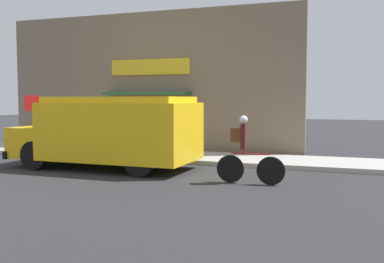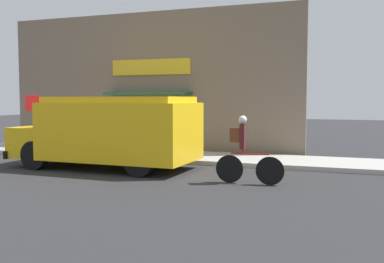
{
  "view_description": "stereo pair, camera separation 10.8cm",
  "coord_description": "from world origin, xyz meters",
  "views": [
    {
      "loc": [
        7.98,
        -13.53,
        2.14
      ],
      "look_at": [
        3.13,
        -0.2,
        1.1
      ],
      "focal_mm": 42.0,
      "sensor_mm": 36.0,
      "label": 1
    },
    {
      "loc": [
        8.08,
        -13.49,
        2.14
      ],
      "look_at": [
        3.13,
        -0.2,
        1.1
      ],
      "focal_mm": 42.0,
      "sensor_mm": 36.0,
      "label": 2
    }
  ],
  "objects": [
    {
      "name": "storefront",
      "position": [
        0.01,
        2.92,
        2.79
      ],
      "size": [
        12.65,
        0.89,
        5.59
      ],
      "color": "#756656",
      "rests_on": "ground_plane"
    },
    {
      "name": "cyclist",
      "position": [
        5.42,
        -2.54,
        0.81
      ],
      "size": [
        1.74,
        0.2,
        1.72
      ],
      "rotation": [
        0.0,
        0.0,
        0.02
      ],
      "color": "black",
      "rests_on": "ground_plane"
    },
    {
      "name": "sidewalk",
      "position": [
        0.0,
        1.27,
        0.07
      ],
      "size": [
        28.0,
        2.55,
        0.15
      ],
      "color": "#ADAAA3",
      "rests_on": "ground_plane"
    },
    {
      "name": "trash_bin",
      "position": [
        -0.24,
        2.08,
        0.62
      ],
      "size": [
        0.64,
        0.64,
        0.95
      ],
      "color": "#2D5138",
      "rests_on": "sidewalk"
    },
    {
      "name": "stop_sign_post",
      "position": [
        -3.82,
        0.77,
        1.6
      ],
      "size": [
        0.45,
        0.45,
        2.17
      ],
      "color": "slate",
      "rests_on": "sidewalk"
    },
    {
      "name": "ground_plane",
      "position": [
        0.0,
        0.0,
        0.0
      ],
      "size": [
        70.0,
        70.0,
        0.0
      ],
      "primitive_type": "plane",
      "color": "#2B2B2D"
    },
    {
      "name": "school_bus",
      "position": [
        0.98,
        -1.56,
        1.16
      ],
      "size": [
        5.75,
        2.88,
        2.2
      ],
      "rotation": [
        0.0,
        0.0,
        -0.01
      ],
      "color": "yellow",
      "rests_on": "ground_plane"
    }
  ]
}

